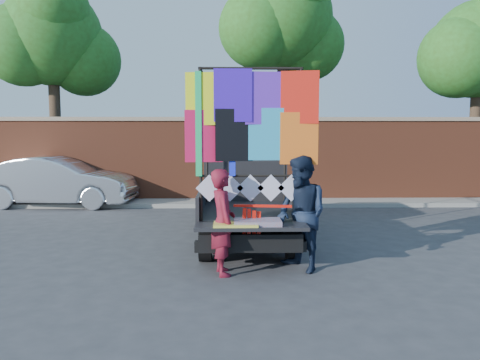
{
  "coord_description": "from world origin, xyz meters",
  "views": [
    {
      "loc": [
        -0.74,
        -7.45,
        2.19
      ],
      "look_at": [
        -0.58,
        0.12,
        1.39
      ],
      "focal_mm": 35.0,
      "sensor_mm": 36.0,
      "label": 1
    }
  ],
  "objects_px": {
    "pickup_truck": "(245,197)",
    "sedan": "(58,182)",
    "man": "(302,214)",
    "woman": "(223,222)"
  },
  "relations": [
    {
      "from": "pickup_truck",
      "to": "sedan",
      "type": "xyz_separation_m",
      "value": [
        -5.31,
        3.9,
        -0.08
      ]
    },
    {
      "from": "woman",
      "to": "man",
      "type": "relative_size",
      "value": 0.89
    },
    {
      "from": "sedan",
      "to": "man",
      "type": "bearing_deg",
      "value": -132.85
    },
    {
      "from": "pickup_truck",
      "to": "sedan",
      "type": "distance_m",
      "value": 6.59
    },
    {
      "from": "sedan",
      "to": "pickup_truck",
      "type": "bearing_deg",
      "value": -122.57
    },
    {
      "from": "sedan",
      "to": "man",
      "type": "distance_m",
      "value": 8.89
    },
    {
      "from": "pickup_truck",
      "to": "woman",
      "type": "height_order",
      "value": "pickup_truck"
    },
    {
      "from": "woman",
      "to": "man",
      "type": "xyz_separation_m",
      "value": [
        1.23,
        0.16,
        0.1
      ]
    },
    {
      "from": "woman",
      "to": "sedan",
      "type": "bearing_deg",
      "value": 23.46
    },
    {
      "from": "sedan",
      "to": "woman",
      "type": "bearing_deg",
      "value": -139.87
    }
  ]
}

